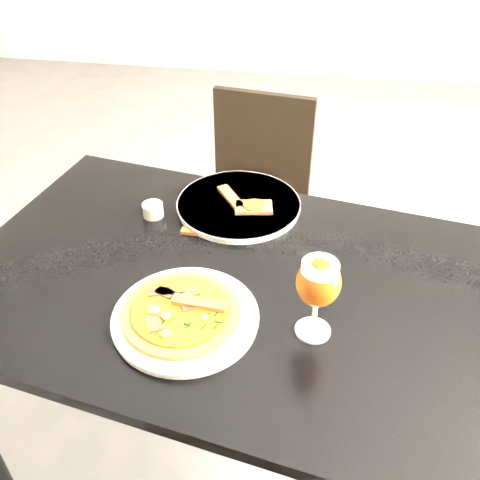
% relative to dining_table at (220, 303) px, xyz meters
% --- Properties ---
extents(ground, '(6.00, 6.00, 0.00)m').
position_rel_dining_table_xyz_m(ground, '(-0.18, 0.31, -0.66)').
color(ground, '#58585B').
rests_on(ground, ground).
extents(dining_table, '(1.32, 0.99, 0.75)m').
position_rel_dining_table_xyz_m(dining_table, '(0.00, 0.00, 0.00)').
color(dining_table, black).
rests_on(dining_table, ground).
extents(chair_far, '(0.44, 0.44, 0.84)m').
position_rel_dining_table_xyz_m(chair_far, '(-0.02, 0.75, -0.20)').
color(chair_far, black).
rests_on(chair_far, ground).
extents(plate_main, '(0.41, 0.41, 0.02)m').
position_rel_dining_table_xyz_m(plate_main, '(-0.04, -0.15, 0.10)').
color(plate_main, white).
rests_on(plate_main, dining_table).
extents(pizza, '(0.25, 0.25, 0.03)m').
position_rel_dining_table_xyz_m(pizza, '(-0.05, -0.15, 0.11)').
color(pizza, '#A55627').
rests_on(pizza, plate_main).
extents(plate_second, '(0.39, 0.39, 0.02)m').
position_rel_dining_table_xyz_m(plate_second, '(-0.00, 0.28, 0.10)').
color(plate_second, white).
rests_on(plate_second, dining_table).
extents(crust_scraps, '(0.17, 0.13, 0.01)m').
position_rel_dining_table_xyz_m(crust_scraps, '(0.02, 0.27, 0.11)').
color(crust_scraps, '#A55627').
rests_on(crust_scraps, plate_second).
extents(loose_crust, '(0.11, 0.03, 0.01)m').
position_rel_dining_table_xyz_m(loose_crust, '(-0.07, 0.15, 0.09)').
color(loose_crust, '#A55627').
rests_on(loose_crust, dining_table).
extents(sauce_cup, '(0.05, 0.05, 0.04)m').
position_rel_dining_table_xyz_m(sauce_cup, '(-0.22, 0.21, 0.11)').
color(sauce_cup, '#B5B4A3').
rests_on(sauce_cup, dining_table).
extents(beer_glass, '(0.09, 0.09, 0.18)m').
position_rel_dining_table_xyz_m(beer_glass, '(0.22, -0.14, 0.22)').
color(beer_glass, silver).
rests_on(beer_glass, dining_table).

